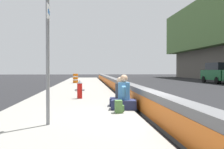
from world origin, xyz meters
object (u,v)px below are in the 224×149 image
fire_hydrant (80,89)px  route_sign_post (48,42)px  seated_person_middle (120,97)px  parked_car_midline (218,73)px  backpack (119,107)px  construction_barrel (75,78)px  seated_person_foreground (124,98)px

fire_hydrant → route_sign_post: bearing=174.6°
seated_person_middle → parked_car_midline: bearing=-34.6°
backpack → construction_barrel: size_ratio=0.42×
fire_hydrant → backpack: (-4.56, -1.37, -0.25)m
backpack → seated_person_middle: bearing=-7.9°
route_sign_post → fire_hydrant: size_ratio=4.09×
route_sign_post → construction_barrel: 21.77m
fire_hydrant → parked_car_midline: parked_car_midline is taller
route_sign_post → seated_person_middle: 4.52m
seated_person_foreground → construction_barrel: (19.12, 2.51, 0.10)m
fire_hydrant → seated_person_middle: bearing=-149.9°
backpack → construction_barrel: bearing=6.4°
seated_person_middle → seated_person_foreground: bearing=-178.5°
route_sign_post → seated_person_foreground: size_ratio=3.00×
parked_car_midline → seated_person_middle: bearing=145.4°
backpack → route_sign_post: bearing=131.8°
fire_hydrant → seated_person_foreground: size_ratio=0.73×
seated_person_middle → construction_barrel: (18.17, 2.49, 0.14)m
route_sign_post → construction_barrel: route_sign_post is taller
construction_barrel → seated_person_foreground: bearing=-172.5°
seated_person_foreground → construction_barrel: seated_person_foreground is taller
backpack → parked_car_midline: parked_car_midline is taller
fire_hydrant → seated_person_middle: size_ratio=0.81×
seated_person_foreground → seated_person_middle: seated_person_foreground is taller
route_sign_post → backpack: bearing=-48.2°
seated_person_middle → parked_car_midline: size_ratio=0.22×
fire_hydrant → seated_person_foreground: bearing=-156.3°
seated_person_foreground → parked_car_midline: (19.87, -13.02, 0.67)m
seated_person_foreground → backpack: size_ratio=3.00×
route_sign_post → fire_hydrant: 6.56m
seated_person_foreground → fire_hydrant: bearing=23.7°
construction_barrel → route_sign_post: bearing=-179.3°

